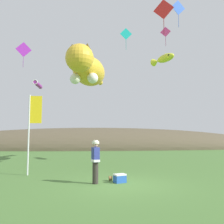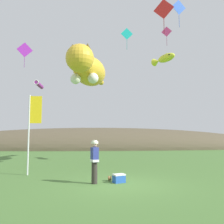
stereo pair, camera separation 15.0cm
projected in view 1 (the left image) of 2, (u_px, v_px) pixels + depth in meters
ground_plane at (121, 185)px, 9.93m from camera, size 120.00×120.00×0.00m
distant_hill_ridge at (98, 148)px, 38.04m from camera, size 55.55×12.84×6.32m
festival_attendant at (95, 160)px, 10.29m from camera, size 0.37×0.48×1.77m
kite_spool at (110, 178)px, 10.88m from camera, size 0.14×0.23×0.23m
picnic_cooler at (120, 178)px, 10.46m from camera, size 0.58×0.50×0.36m
festival_banner_pole at (32, 122)px, 12.64m from camera, size 0.66×0.08×4.04m
kite_giant_cat at (87, 70)px, 17.79m from camera, size 3.13×7.70×2.37m
kite_fish_windsock at (163, 59)px, 18.63m from camera, size 1.50×2.25×0.68m
kite_tube_streamer at (38, 85)px, 22.24m from camera, size 0.44×2.22×0.44m
kite_diamond_pink at (165, 32)px, 24.09m from camera, size 0.94×0.40×1.91m
kite_diamond_teal at (126, 34)px, 22.09m from camera, size 1.08×0.03×1.98m
kite_diamond_blue at (178, 8)px, 17.62m from camera, size 1.09×0.26×2.01m
kite_diamond_violet at (24, 50)px, 21.24m from camera, size 1.26×0.40×2.21m
kite_diamond_red at (164, 10)px, 14.86m from camera, size 1.10×0.62×2.15m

